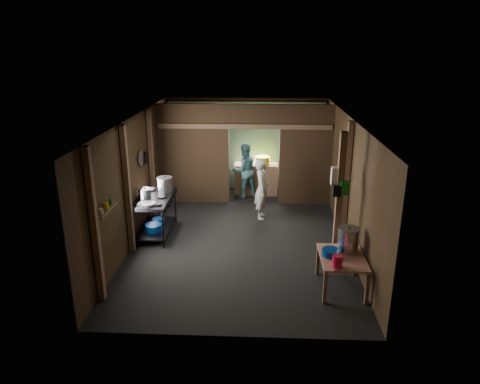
# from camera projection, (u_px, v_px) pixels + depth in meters

# --- Properties ---
(floor) EXTENTS (4.50, 7.00, 0.00)m
(floor) POSITION_uv_depth(u_px,v_px,m) (240.00, 236.00, 9.72)
(floor) COLOR black
(floor) RESTS_ON ground
(ceiling) EXTENTS (4.50, 7.00, 0.00)m
(ceiling) POSITION_uv_depth(u_px,v_px,m) (240.00, 118.00, 8.89)
(ceiling) COLOR #393632
(ceiling) RESTS_ON ground
(wall_back) EXTENTS (4.50, 0.00, 2.60)m
(wall_back) POSITION_uv_depth(u_px,v_px,m) (246.00, 144.00, 12.61)
(wall_back) COLOR #4C351A
(wall_back) RESTS_ON ground
(wall_front) EXTENTS (4.50, 0.00, 2.60)m
(wall_front) POSITION_uv_depth(u_px,v_px,m) (229.00, 256.00, 5.99)
(wall_front) COLOR #4C351A
(wall_front) RESTS_ON ground
(wall_left) EXTENTS (0.00, 7.00, 2.60)m
(wall_left) POSITION_uv_depth(u_px,v_px,m) (135.00, 179.00, 9.40)
(wall_left) COLOR #4C351A
(wall_left) RESTS_ON ground
(wall_right) EXTENTS (0.00, 7.00, 2.60)m
(wall_right) POSITION_uv_depth(u_px,v_px,m) (348.00, 182.00, 9.20)
(wall_right) COLOR #4C351A
(wall_right) RESTS_ON ground
(partition_left) EXTENTS (1.85, 0.10, 2.60)m
(partition_left) POSITION_uv_depth(u_px,v_px,m) (193.00, 154.00, 11.44)
(partition_left) COLOR #41301B
(partition_left) RESTS_ON floor
(partition_right) EXTENTS (1.35, 0.10, 2.60)m
(partition_right) POSITION_uv_depth(u_px,v_px,m) (306.00, 156.00, 11.31)
(partition_right) COLOR #41301B
(partition_right) RESTS_ON floor
(partition_header) EXTENTS (1.30, 0.10, 0.60)m
(partition_header) POSITION_uv_depth(u_px,v_px,m) (254.00, 116.00, 11.05)
(partition_header) COLOR #41301B
(partition_header) RESTS_ON wall_back
(turquoise_panel) EXTENTS (4.40, 0.06, 2.50)m
(turquoise_panel) POSITION_uv_depth(u_px,v_px,m) (246.00, 146.00, 12.57)
(turquoise_panel) COLOR #78A1A1
(turquoise_panel) RESTS_ON wall_back
(back_counter) EXTENTS (1.20, 0.50, 0.85)m
(back_counter) POSITION_uv_depth(u_px,v_px,m) (256.00, 179.00, 12.36)
(back_counter) COLOR #966D50
(back_counter) RESTS_ON floor
(wall_clock) EXTENTS (0.20, 0.03, 0.20)m
(wall_clock) POSITION_uv_depth(u_px,v_px,m) (255.00, 124.00, 12.32)
(wall_clock) COLOR silver
(wall_clock) RESTS_ON wall_back
(post_left_a) EXTENTS (0.10, 0.12, 2.60)m
(post_left_a) POSITION_uv_depth(u_px,v_px,m) (95.00, 227.00, 6.94)
(post_left_a) COLOR #966D50
(post_left_a) RESTS_ON floor
(post_left_b) EXTENTS (0.10, 0.12, 2.60)m
(post_left_b) POSITION_uv_depth(u_px,v_px,m) (128.00, 190.00, 8.64)
(post_left_b) COLOR #966D50
(post_left_b) RESTS_ON floor
(post_left_c) EXTENTS (0.10, 0.12, 2.60)m
(post_left_c) POSITION_uv_depth(u_px,v_px,m) (152.00, 164.00, 10.54)
(post_left_c) COLOR #966D50
(post_left_c) RESTS_ON floor
(post_right) EXTENTS (0.10, 0.12, 2.60)m
(post_right) POSITION_uv_depth(u_px,v_px,m) (346.00, 184.00, 9.02)
(post_right) COLOR #966D50
(post_right) RESTS_ON floor
(post_free) EXTENTS (0.12, 0.12, 2.60)m
(post_free) POSITION_uv_depth(u_px,v_px,m) (339.00, 203.00, 7.99)
(post_free) COLOR #966D50
(post_free) RESTS_ON floor
(cross_beam) EXTENTS (4.40, 0.12, 0.12)m
(cross_beam) POSITION_uv_depth(u_px,v_px,m) (244.00, 126.00, 11.10)
(cross_beam) COLOR #966D50
(cross_beam) RESTS_ON wall_left
(pan_lid_big) EXTENTS (0.03, 0.34, 0.34)m
(pan_lid_big) POSITION_uv_depth(u_px,v_px,m) (141.00, 158.00, 9.67)
(pan_lid_big) COLOR slate
(pan_lid_big) RESTS_ON wall_left
(pan_lid_small) EXTENTS (0.03, 0.30, 0.30)m
(pan_lid_small) POSITION_uv_depth(u_px,v_px,m) (146.00, 158.00, 10.08)
(pan_lid_small) COLOR black
(pan_lid_small) RESTS_ON wall_left
(wall_shelf) EXTENTS (0.14, 0.80, 0.03)m
(wall_shelf) POSITION_uv_depth(u_px,v_px,m) (107.00, 209.00, 7.38)
(wall_shelf) COLOR #966D50
(wall_shelf) RESTS_ON wall_left
(jar_white) EXTENTS (0.07, 0.07, 0.10)m
(jar_white) POSITION_uv_depth(u_px,v_px,m) (101.00, 211.00, 7.12)
(jar_white) COLOR silver
(jar_white) RESTS_ON wall_shelf
(jar_yellow) EXTENTS (0.08, 0.08, 0.10)m
(jar_yellow) POSITION_uv_depth(u_px,v_px,m) (106.00, 206.00, 7.36)
(jar_yellow) COLOR #FEE200
(jar_yellow) RESTS_ON wall_shelf
(jar_green) EXTENTS (0.06, 0.06, 0.10)m
(jar_green) POSITION_uv_depth(u_px,v_px,m) (110.00, 201.00, 7.57)
(jar_green) COLOR #188927
(jar_green) RESTS_ON wall_shelf
(bag_white) EXTENTS (0.22, 0.15, 0.32)m
(bag_white) POSITION_uv_depth(u_px,v_px,m) (337.00, 176.00, 7.91)
(bag_white) COLOR silver
(bag_white) RESTS_ON post_free
(bag_green) EXTENTS (0.16, 0.12, 0.24)m
(bag_green) POSITION_uv_depth(u_px,v_px,m) (345.00, 188.00, 7.83)
(bag_green) COLOR #188927
(bag_green) RESTS_ON post_free
(bag_black) EXTENTS (0.14, 0.10, 0.20)m
(bag_black) POSITION_uv_depth(u_px,v_px,m) (337.00, 191.00, 7.84)
(bag_black) COLOR black
(bag_black) RESTS_ON post_free
(gas_range) EXTENTS (0.76, 1.49, 0.88)m
(gas_range) POSITION_uv_depth(u_px,v_px,m) (155.00, 216.00, 9.67)
(gas_range) COLOR black
(gas_range) RESTS_ON floor
(prep_table) EXTENTS (0.75, 1.03, 0.61)m
(prep_table) POSITION_uv_depth(u_px,v_px,m) (341.00, 272.00, 7.57)
(prep_table) COLOR tan
(prep_table) RESTS_ON floor
(stove_pot_large) EXTENTS (0.42, 0.42, 0.35)m
(stove_pot_large) POSITION_uv_depth(u_px,v_px,m) (165.00, 185.00, 9.86)
(stove_pot_large) COLOR silver
(stove_pot_large) RESTS_ON gas_range
(stove_pot_med) EXTENTS (0.35, 0.35, 0.24)m
(stove_pot_med) POSITION_uv_depth(u_px,v_px,m) (145.00, 194.00, 9.44)
(stove_pot_med) COLOR silver
(stove_pot_med) RESTS_ON gas_range
(frying_pan) EXTENTS (0.50, 0.61, 0.07)m
(frying_pan) POSITION_uv_depth(u_px,v_px,m) (148.00, 204.00, 9.07)
(frying_pan) COLOR slate
(frying_pan) RESTS_ON gas_range
(blue_tub_front) EXTENTS (0.37, 0.37, 0.15)m
(blue_tub_front) POSITION_uv_depth(u_px,v_px,m) (154.00, 228.00, 9.56)
(blue_tub_front) COLOR navy
(blue_tub_front) RESTS_ON gas_range
(blue_tub_back) EXTENTS (0.27, 0.27, 0.11)m
(blue_tub_back) POSITION_uv_depth(u_px,v_px,m) (158.00, 221.00, 9.98)
(blue_tub_back) COLOR navy
(blue_tub_back) RESTS_ON gas_range
(stock_pot) EXTENTS (0.44, 0.44, 0.44)m
(stock_pot) POSITION_uv_depth(u_px,v_px,m) (348.00, 240.00, 7.62)
(stock_pot) COLOR silver
(stock_pot) RESTS_ON prep_table
(wash_basin) EXTENTS (0.37, 0.37, 0.12)m
(wash_basin) POSITION_uv_depth(u_px,v_px,m) (331.00, 252.00, 7.49)
(wash_basin) COLOR navy
(wash_basin) RESTS_ON prep_table
(pink_bucket) EXTENTS (0.18, 0.18, 0.20)m
(pink_bucket) POSITION_uv_depth(u_px,v_px,m) (337.00, 261.00, 7.10)
(pink_bucket) COLOR #D11240
(pink_bucket) RESTS_ON prep_table
(knife) EXTENTS (0.30, 0.08, 0.01)m
(knife) POSITION_uv_depth(u_px,v_px,m) (343.00, 271.00, 6.99)
(knife) COLOR silver
(knife) RESTS_ON prep_table
(yellow_tub) EXTENTS (0.40, 0.40, 0.22)m
(yellow_tub) POSITION_uv_depth(u_px,v_px,m) (262.00, 160.00, 12.18)
(yellow_tub) COLOR #FEE200
(yellow_tub) RESTS_ON back_counter
(red_cup) EXTENTS (0.13, 0.13, 0.15)m
(red_cup) POSITION_uv_depth(u_px,v_px,m) (246.00, 162.00, 12.21)
(red_cup) COLOR red
(red_cup) RESTS_ON back_counter
(cook) EXTENTS (0.39, 0.56, 1.47)m
(cook) POSITION_uv_depth(u_px,v_px,m) (262.00, 189.00, 10.53)
(cook) COLOR silver
(cook) RESTS_ON floor
(worker_back) EXTENTS (0.90, 0.82, 1.50)m
(worker_back) POSITION_uv_depth(u_px,v_px,m) (244.00, 170.00, 12.01)
(worker_back) COLOR teal
(worker_back) RESTS_ON floor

